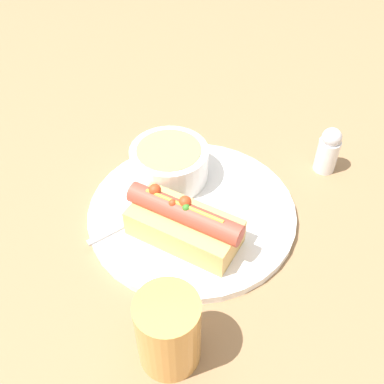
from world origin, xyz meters
TOP-DOWN VIEW (x-y plane):
  - ground_plane at (0.00, 0.00)m, footprint 4.00×4.00m
  - dinner_plate at (0.00, 0.00)m, footprint 0.29×0.29m
  - hot_dog at (-0.01, -0.05)m, footprint 0.16×0.14m
  - soup_bowl at (-0.03, 0.07)m, footprint 0.12×0.12m
  - spoon at (-0.05, 0.00)m, footprint 0.14×0.10m
  - drinking_glass at (-0.04, -0.21)m, footprint 0.07×0.07m
  - salt_shaker at (0.21, 0.09)m, footprint 0.03×0.03m

SIDE VIEW (x-z plane):
  - ground_plane at x=0.00m, z-range 0.00..0.00m
  - dinner_plate at x=0.00m, z-range 0.00..0.01m
  - spoon at x=-0.05m, z-range 0.01..0.02m
  - salt_shaker at x=0.21m, z-range 0.00..0.08m
  - hot_dog at x=-0.01m, z-range 0.00..0.07m
  - soup_bowl at x=-0.03m, z-range 0.01..0.07m
  - drinking_glass at x=-0.04m, z-range 0.00..0.10m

